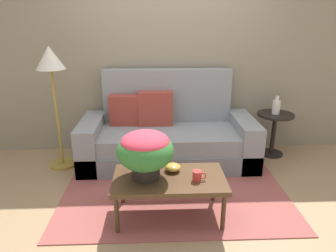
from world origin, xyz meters
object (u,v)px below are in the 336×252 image
coffee_table (169,181)px  table_vase (276,107)px  side_table (274,127)px  couch (167,136)px  coffee_mug (197,176)px  snack_bowl (173,167)px  potted_plant (145,150)px  floor_lamp (51,71)px

coffee_table → table_vase: size_ratio=4.23×
side_table → table_vase: 0.28m
couch → coffee_table: couch is taller
side_table → coffee_mug: (-1.23, -1.40, 0.05)m
side_table → snack_bowl: side_table is taller
couch → table_vase: 1.49m
snack_bowl → coffee_mug: bearing=-41.9°
couch → potted_plant: bearing=-101.1°
potted_plant → table_vase: 2.14m
side_table → couch: bearing=-175.7°
coffee_table → coffee_mug: 0.27m
floor_lamp → coffee_mug: (1.56, -1.18, -0.75)m
coffee_table → potted_plant: 0.38m
floor_lamp → potted_plant: floor_lamp is taller
floor_lamp → table_vase: floor_lamp is taller
snack_bowl → side_table: bearing=40.2°
couch → potted_plant: size_ratio=4.32×
coffee_table → snack_bowl: (0.04, 0.12, 0.08)m
table_vase → potted_plant: bearing=-141.8°
couch → potted_plant: 1.29m
couch → side_table: bearing=4.3°
snack_bowl → table_vase: (1.43, 1.21, 0.24)m
couch → potted_plant: (-0.24, -1.22, 0.35)m
couch → coffee_table: 1.22m
coffee_mug → snack_bowl: (-0.21, 0.19, -0.01)m
side_table → coffee_mug: bearing=-131.2°
floor_lamp → snack_bowl: floor_lamp is taller
couch → floor_lamp: size_ratio=1.47×
floor_lamp → coffee_mug: 2.10m
coffee_table → snack_bowl: 0.15m
table_vase → coffee_mug: bearing=-131.1°
snack_bowl → table_vase: size_ratio=0.62×
side_table → coffee_mug: side_table is taller
floor_lamp → potted_plant: (1.10, -1.11, -0.52)m
potted_plant → table_vase: (1.68, 1.32, 0.00)m
potted_plant → coffee_mug: potted_plant is taller
floor_lamp → coffee_mug: floor_lamp is taller
side_table → potted_plant: bearing=-141.9°
couch → coffee_table: bearing=-91.2°
couch → snack_bowl: bearing=-89.3°
coffee_table → floor_lamp: bearing=139.7°
snack_bowl → floor_lamp: bearing=143.7°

